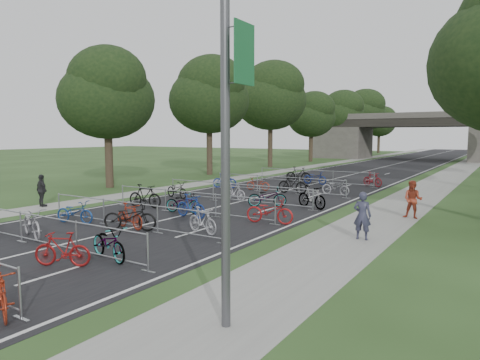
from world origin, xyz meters
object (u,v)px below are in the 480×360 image
object	(u,v)px
overpass_bridge	(415,137)
pedestrian_c	(42,191)
lamppost	(227,106)
pedestrian_b	(413,200)
pedestrian_a	(362,216)

from	to	relation	value
overpass_bridge	pedestrian_c	world-z (taller)	overpass_bridge
overpass_bridge	lamppost	xyz separation A→B (m)	(8.33, -63.00, 0.75)
overpass_bridge	pedestrian_b	world-z (taller)	overpass_bridge
overpass_bridge	pedestrian_b	distance (m)	50.41
pedestrian_a	pedestrian_b	size ratio (longest dim) A/B	1.01
overpass_bridge	pedestrian_b	size ratio (longest dim) A/B	18.10
pedestrian_a	pedestrian_c	world-z (taller)	pedestrian_a
overpass_bridge	pedestrian_c	xyz separation A→B (m)	(-7.80, -56.60, -2.68)
pedestrian_c	pedestrian_a	bearing A→B (deg)	-164.37
lamppost	overpass_bridge	bearing A→B (deg)	97.53
lamppost	pedestrian_b	size ratio (longest dim) A/B	4.79
overpass_bridge	lamppost	size ratio (longest dim) A/B	3.78
pedestrian_a	pedestrian_c	size ratio (longest dim) A/B	1.02
pedestrian_b	overpass_bridge	bearing A→B (deg)	103.83
pedestrian_c	overpass_bridge	bearing A→B (deg)	-89.25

